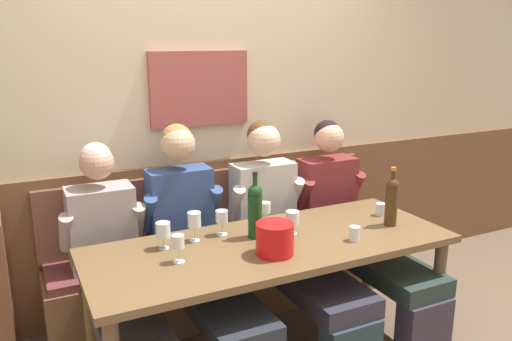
{
  "coord_description": "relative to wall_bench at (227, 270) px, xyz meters",
  "views": [
    {
      "loc": [
        -1.23,
        -2.12,
        1.81
      ],
      "look_at": [
        0.04,
        0.46,
        1.06
      ],
      "focal_mm": 36.02,
      "sensor_mm": 36.0,
      "label": 1
    }
  ],
  "objects": [
    {
      "name": "room_wall_back",
      "position": [
        -0.0,
        0.26,
        1.12
      ],
      "size": [
        6.8,
        0.12,
        2.8
      ],
      "color": "beige",
      "rests_on": "ground"
    },
    {
      "name": "wood_wainscot_panel",
      "position": [
        0.0,
        0.21,
        0.22
      ],
      "size": [
        6.8,
        0.03,
        1.0
      ],
      "primitive_type": "cube",
      "color": "brown",
      "rests_on": "ground"
    },
    {
      "name": "wall_bench",
      "position": [
        0.0,
        0.0,
        0.0
      ],
      "size": [
        2.31,
        0.42,
        0.94
      ],
      "color": "brown",
      "rests_on": "ground"
    },
    {
      "name": "dining_table",
      "position": [
        0.0,
        -0.65,
        0.36
      ],
      "size": [
        2.01,
        0.78,
        0.73
      ],
      "color": "brown",
      "rests_on": "ground"
    },
    {
      "name": "person_center_left_seat",
      "position": [
        -0.79,
        -0.34,
        0.32
      ],
      "size": [
        0.48,
        1.2,
        1.23
      ],
      "color": "#262731",
      "rests_on": "ground"
    },
    {
      "name": "person_center_right_seat",
      "position": [
        -0.31,
        -0.34,
        0.35
      ],
      "size": [
        0.49,
        1.2,
        1.31
      ],
      "color": "#302F33",
      "rests_on": "ground"
    },
    {
      "name": "person_right_seat",
      "position": [
        0.27,
        -0.34,
        0.35
      ],
      "size": [
        0.52,
        1.21,
        1.29
      ],
      "color": "#23343B",
      "rests_on": "ground"
    },
    {
      "name": "person_left_seat",
      "position": [
        0.78,
        -0.35,
        0.33
      ],
      "size": [
        0.51,
        1.2,
        1.25
      ],
      "color": "#342C3B",
      "rests_on": "ground"
    },
    {
      "name": "ice_bucket",
      "position": [
        -0.06,
        -0.79,
        0.53
      ],
      "size": [
        0.2,
        0.2,
        0.17
      ],
      "primitive_type": "cylinder",
      "color": "red",
      "rests_on": "dining_table"
    },
    {
      "name": "wine_bottle_amber_mid",
      "position": [
        0.75,
        -0.72,
        0.6
      ],
      "size": [
        0.07,
        0.07,
        0.35
      ],
      "color": "#412B14",
      "rests_on": "dining_table"
    },
    {
      "name": "wine_bottle_clear_water",
      "position": [
        -0.05,
        -0.54,
        0.61
      ],
      "size": [
        0.08,
        0.08,
        0.38
      ],
      "color": "#143B18",
      "rests_on": "dining_table"
    },
    {
      "name": "wine_glass_mid_left",
      "position": [
        -0.2,
        -0.43,
        0.55
      ],
      "size": [
        0.07,
        0.07,
        0.14
      ],
      "color": "silver",
      "rests_on": "dining_table"
    },
    {
      "name": "wine_glass_center_rear",
      "position": [
        -0.55,
        -0.47,
        0.54
      ],
      "size": [
        0.08,
        0.08,
        0.14
      ],
      "color": "silver",
      "rests_on": "dining_table"
    },
    {
      "name": "wine_glass_right_end",
      "position": [
        0.11,
        -0.35,
        0.53
      ],
      "size": [
        0.07,
        0.07,
        0.12
      ],
      "color": "silver",
      "rests_on": "dining_table"
    },
    {
      "name": "wine_glass_by_bottle",
      "position": [
        -0.37,
        -0.44,
        0.56
      ],
      "size": [
        0.07,
        0.07,
        0.16
      ],
      "color": "silver",
      "rests_on": "dining_table"
    },
    {
      "name": "wine_glass_near_bucket",
      "position": [
        0.16,
        -0.59,
        0.54
      ],
      "size": [
        0.08,
        0.08,
        0.14
      ],
      "color": "silver",
      "rests_on": "dining_table"
    },
    {
      "name": "wine_glass_mid_right",
      "position": [
        -0.53,
        -0.67,
        0.55
      ],
      "size": [
        0.06,
        0.06,
        0.14
      ],
      "color": "silver",
      "rests_on": "dining_table"
    },
    {
      "name": "water_tumbler_left",
      "position": [
        0.81,
        -0.56,
        0.48
      ],
      "size": [
        0.06,
        0.06,
        0.08
      ],
      "primitive_type": "cylinder",
      "color": "silver",
      "rests_on": "dining_table"
    },
    {
      "name": "water_tumbler_center",
      "position": [
        0.42,
        -0.82,
        0.49
      ],
      "size": [
        0.06,
        0.06,
        0.08
      ],
      "primitive_type": "cylinder",
      "color": "silver",
      "rests_on": "dining_table"
    }
  ]
}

